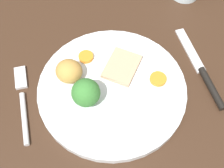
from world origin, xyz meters
TOP-DOWN VIEW (x-y plane):
  - dining_table at (0.00, 0.00)cm, footprint 120.00×84.00cm
  - dinner_plate at (-3.81, -2.13)cm, footprint 25.60×25.60cm
  - meat_slice_main at (-1.26, 1.40)cm, footprint 8.27×8.63cm
  - roast_potato_left at (-10.51, 1.36)cm, footprint 6.21×6.14cm
  - carrot_coin_front at (4.30, -2.39)cm, footprint 2.92×2.92cm
  - carrot_coin_back at (-7.11, 4.92)cm, footprint 2.69×2.69cm
  - broccoli_floret at (-8.44, -4.03)cm, footprint 4.65×4.65cm
  - fork at (-19.15, -0.95)cm, footprint 2.10×15.28cm
  - knife at (12.98, -2.23)cm, footprint 2.71×18.56cm

SIDE VIEW (x-z plane):
  - dining_table at x=0.00cm, z-range 0.00..3.60cm
  - fork at x=-19.15cm, z-range 3.54..4.44cm
  - knife at x=12.98cm, z-range 3.45..4.65cm
  - dinner_plate at x=-3.81cm, z-range 3.60..5.00cm
  - carrot_coin_front at x=4.30cm, z-range 5.00..5.57cm
  - carrot_coin_back at x=-7.11cm, z-range 5.00..5.65cm
  - meat_slice_main at x=-1.26cm, z-range 5.00..5.80cm
  - roast_potato_left at x=-10.51cm, z-range 5.00..8.83cm
  - broccoli_floret at x=-8.44cm, z-range 5.29..10.64cm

